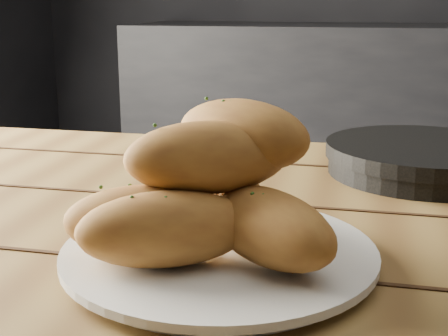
{
  "coord_description": "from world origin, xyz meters",
  "views": [
    {
      "loc": [
        -0.42,
        -0.98,
        0.99
      ],
      "look_at": [
        -0.54,
        -0.42,
        0.84
      ],
      "focal_mm": 50.0,
      "sensor_mm": 36.0,
      "label": 1
    }
  ],
  "objects_px": {
    "bread_rolls": "(210,194)",
    "skillet": "(426,158)",
    "table": "(274,311)",
    "plate": "(219,255)"
  },
  "relations": [
    {
      "from": "table",
      "to": "bread_rolls",
      "type": "relative_size",
      "value": 5.97
    },
    {
      "from": "bread_rolls",
      "to": "skillet",
      "type": "bearing_deg",
      "value": 59.88
    },
    {
      "from": "bread_rolls",
      "to": "skillet",
      "type": "xyz_separation_m",
      "value": [
        0.22,
        0.39,
        -0.05
      ]
    },
    {
      "from": "bread_rolls",
      "to": "skillet",
      "type": "distance_m",
      "value": 0.45
    },
    {
      "from": "table",
      "to": "skillet",
      "type": "xyz_separation_m",
      "value": [
        0.18,
        0.29,
        0.11
      ]
    },
    {
      "from": "table",
      "to": "plate",
      "type": "bearing_deg",
      "value": -114.3
    },
    {
      "from": "skillet",
      "to": "bread_rolls",
      "type": "bearing_deg",
      "value": -120.12
    },
    {
      "from": "bread_rolls",
      "to": "skillet",
      "type": "relative_size",
      "value": 0.65
    },
    {
      "from": "table",
      "to": "bread_rolls",
      "type": "distance_m",
      "value": 0.19
    },
    {
      "from": "table",
      "to": "plate",
      "type": "height_order",
      "value": "plate"
    }
  ]
}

